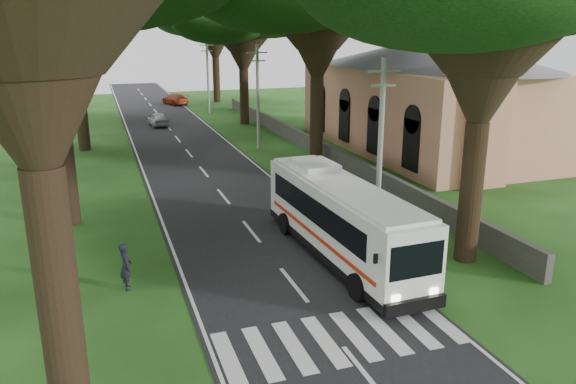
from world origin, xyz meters
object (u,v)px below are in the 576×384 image
Objects in this scene: church at (430,86)px; coach_bus at (341,218)px; pole_far at (208,76)px; pedestrian at (126,266)px; pole_mid at (258,96)px; distant_car_c at (175,99)px; pole_near at (380,145)px; distant_car_a at (158,119)px.

church is 23.49m from coach_bus.
pole_far is 4.52× the size of pedestrian.
pole_mid is 1.73× the size of distant_car_c.
pole_near is (-12.36, -15.55, -0.73)m from church.
pole_near is at bearing 95.14° from distant_car_a.
pole_near reaches higher than coach_bus.
pole_near is 1.00× the size of pole_mid.
coach_bus is at bearing 90.09° from distant_car_a.
distant_car_a is 0.83× the size of distant_car_c.
distant_car_a is (-6.30, -6.53, -3.50)m from pole_far.
pole_mid is at bearing 90.00° from pole_near.
pole_mid reaches higher than pedestrian.
distant_car_c is 51.98m from pedestrian.
pole_far is at bearing -20.43° from pedestrian.
distant_car_c is (-14.86, 33.39, -4.21)m from church.
pole_near reaches higher than distant_car_c.
distant_car_a is at bearing 115.07° from pole_mid.
pole_far reaches higher than coach_bus.
church is at bearing -63.18° from pole_far.
coach_bus is at bearing -97.22° from pole_mid.
pedestrian is at bearing 63.90° from distant_car_c.
pole_near is 0.73× the size of coach_bus.
coach_bus is (-2.80, -42.11, -2.45)m from pole_far.
pole_far reaches higher than distant_car_a.
church is 36.79m from distant_car_c.
coach_bus is 2.88× the size of distant_car_a.
pole_near is 40.00m from pole_far.
church is 3.00× the size of pole_near.
pole_near and pole_mid have the same top height.
pole_far is 42.28m from coach_bus.
pedestrian is at bearing -143.07° from church.
pole_mid is 20.00m from pole_far.
pole_near is at bearing -90.00° from pole_far.
pole_mid is at bearing 78.66° from distant_car_c.
coach_bus reaches higher than distant_car_c.
distant_car_c is (3.80, 15.46, 0.02)m from distant_car_a.
pole_far is (-12.36, 24.45, -0.73)m from church.
pole_far is at bearing -139.49° from distant_car_a.
church is at bearing 47.11° from coach_bus.
pole_mid is at bearing -32.40° from pedestrian.
distant_car_a is (-6.30, 33.47, -3.50)m from pole_near.
church is 19.88m from pole_near.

